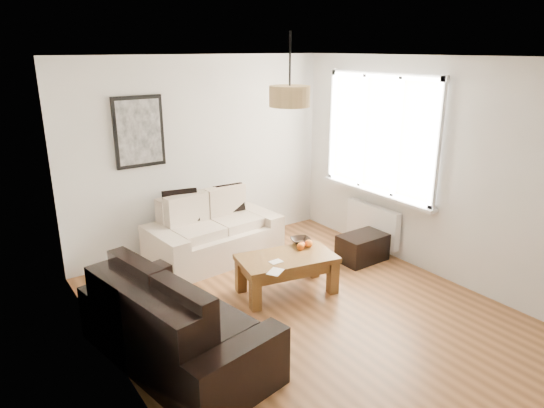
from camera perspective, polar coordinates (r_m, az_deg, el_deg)
floor at (r=5.30m, az=3.79°, el=-12.54°), size 4.50×4.50×0.00m
ceiling at (r=4.57m, az=4.49°, el=16.83°), size 3.80×4.50×0.00m
wall_back at (r=6.62m, az=-8.21°, el=5.68°), size 3.80×0.04×2.60m
wall_front at (r=3.45m, az=28.43°, el=-8.05°), size 3.80×0.04×2.60m
wall_left at (r=3.93m, az=-18.10°, el=-3.61°), size 0.04×4.50×2.60m
wall_right at (r=6.11m, az=18.19°, el=3.94°), size 0.04×4.50×2.60m
window_bay at (r=6.52m, az=12.65°, el=7.93°), size 0.14×1.90×1.60m
radiator at (r=6.80m, az=11.72°, el=-2.25°), size 0.10×0.90×0.52m
poster at (r=6.19m, az=-15.34°, el=8.16°), size 0.62×0.04×0.87m
pendant_shade at (r=4.83m, az=2.08°, el=12.53°), size 0.40×0.40×0.20m
loveseat_cream at (r=6.42m, az=-6.85°, el=-2.90°), size 1.74×1.05×0.83m
sofa_leather at (r=4.47m, az=-11.17°, el=-13.02°), size 1.25×2.03×0.82m
coffee_table at (r=5.59m, az=1.73°, el=-8.22°), size 1.18×0.79×0.44m
ottoman at (r=6.50m, az=10.56°, el=-5.06°), size 0.63×0.41×0.36m
cushion_left at (r=6.34m, az=-10.65°, el=-0.24°), size 0.45×0.21×0.43m
cushion_right at (r=6.65m, az=-5.03°, el=0.68°), size 0.39×0.14×0.39m
fruit_bowl at (r=5.85m, az=3.38°, el=-4.32°), size 0.30×0.30×0.06m
orange_a at (r=5.69m, az=3.54°, el=-4.83°), size 0.10×0.10×0.08m
orange_b at (r=5.74m, az=4.34°, el=-4.64°), size 0.12×0.12×0.09m
orange_c at (r=5.65m, az=3.36°, el=-5.00°), size 0.09×0.09×0.09m
papers at (r=5.12m, az=0.39°, el=-7.96°), size 0.23×0.21×0.01m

